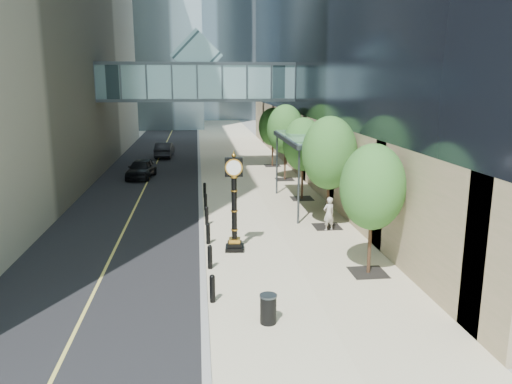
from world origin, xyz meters
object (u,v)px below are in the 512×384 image
at_px(street_clock, 234,209).
at_px(trash_bin, 268,310).
at_px(pedestrian, 329,214).
at_px(car_near, 141,168).
at_px(car_far, 164,150).

xyz_separation_m(street_clock, trash_bin, (0.54, -7.12, -1.47)).
xyz_separation_m(street_clock, pedestrian, (5.03, 2.50, -1.04)).
bearing_deg(car_near, pedestrian, -47.57).
height_order(trash_bin, car_near, car_near).
bearing_deg(street_clock, trash_bin, -80.15).
xyz_separation_m(car_near, car_far, (1.14, 11.18, -0.01)).
height_order(trash_bin, car_far, car_far).
distance_m(trash_bin, car_far, 37.03).
relative_size(pedestrian, car_far, 0.38).
relative_size(street_clock, car_far, 0.97).
bearing_deg(car_far, pedestrian, 113.24).
height_order(pedestrian, car_far, pedestrian).
distance_m(trash_bin, pedestrian, 10.63).
distance_m(car_near, car_far, 11.24).
bearing_deg(car_near, trash_bin, -68.08).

